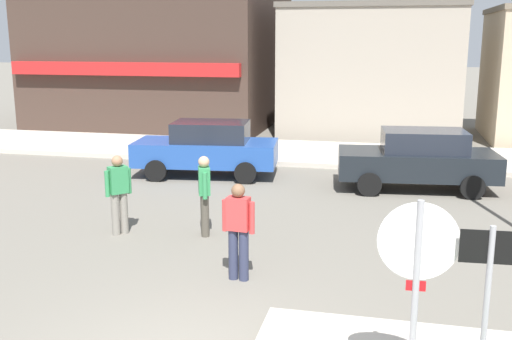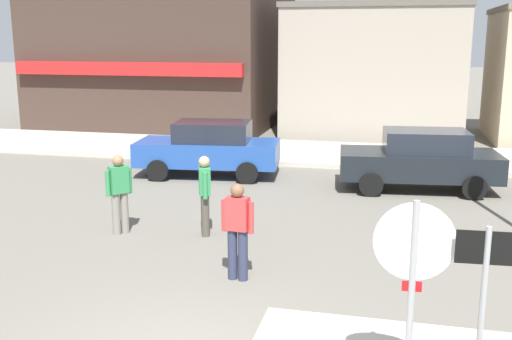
{
  "view_description": "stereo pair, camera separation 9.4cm",
  "coord_description": "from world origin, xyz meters",
  "px_view_note": "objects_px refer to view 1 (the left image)",
  "views": [
    {
      "loc": [
        2.29,
        -5.92,
        3.87
      ],
      "look_at": [
        -0.09,
        4.5,
        1.5
      ],
      "focal_mm": 42.0,
      "sensor_mm": 36.0,
      "label": 1
    },
    {
      "loc": [
        2.38,
        -5.9,
        3.87
      ],
      "look_at": [
        -0.09,
        4.5,
        1.5
      ],
      "focal_mm": 42.0,
      "sensor_mm": 36.0,
      "label": 2
    }
  ],
  "objects_px": {
    "stop_sign": "(417,274)",
    "one_way_sign": "(487,300)",
    "parked_car_nearest": "(207,148)",
    "pedestrian_kerb_side": "(204,193)",
    "pedestrian_crossing_near": "(119,192)",
    "pedestrian_crossing_far": "(238,229)",
    "parked_car_second": "(418,159)"
  },
  "relations": [
    {
      "from": "pedestrian_crossing_far",
      "to": "pedestrian_kerb_side",
      "type": "distance_m",
      "value": 2.37
    },
    {
      "from": "one_way_sign",
      "to": "pedestrian_kerb_side",
      "type": "height_order",
      "value": "one_way_sign"
    },
    {
      "from": "parked_car_nearest",
      "to": "pedestrian_kerb_side",
      "type": "distance_m",
      "value": 5.3
    },
    {
      "from": "pedestrian_crossing_near",
      "to": "pedestrian_kerb_side",
      "type": "xyz_separation_m",
      "value": [
        1.69,
        0.31,
        0.0
      ]
    },
    {
      "from": "stop_sign",
      "to": "pedestrian_crossing_near",
      "type": "relative_size",
      "value": 1.43
    },
    {
      "from": "stop_sign",
      "to": "pedestrian_crossing_near",
      "type": "distance_m",
      "value": 7.29
    },
    {
      "from": "pedestrian_crossing_near",
      "to": "one_way_sign",
      "type": "bearing_deg",
      "value": -37.32
    },
    {
      "from": "stop_sign",
      "to": "parked_car_second",
      "type": "relative_size",
      "value": 0.55
    },
    {
      "from": "parked_car_second",
      "to": "pedestrian_crossing_near",
      "type": "bearing_deg",
      "value": -139.46
    },
    {
      "from": "stop_sign",
      "to": "one_way_sign",
      "type": "relative_size",
      "value": 1.1
    },
    {
      "from": "pedestrian_crossing_near",
      "to": "pedestrian_crossing_far",
      "type": "relative_size",
      "value": 1.0
    },
    {
      "from": "parked_car_nearest",
      "to": "parked_car_second",
      "type": "bearing_deg",
      "value": -2.94
    },
    {
      "from": "pedestrian_kerb_side",
      "to": "pedestrian_crossing_far",
      "type": "bearing_deg",
      "value": -59.09
    },
    {
      "from": "parked_car_second",
      "to": "parked_car_nearest",
      "type": "bearing_deg",
      "value": 177.06
    },
    {
      "from": "parked_car_nearest",
      "to": "parked_car_second",
      "type": "distance_m",
      "value": 5.8
    },
    {
      "from": "parked_car_nearest",
      "to": "parked_car_second",
      "type": "height_order",
      "value": "same"
    },
    {
      "from": "parked_car_second",
      "to": "pedestrian_crossing_far",
      "type": "distance_m",
      "value": 7.46
    },
    {
      "from": "stop_sign",
      "to": "pedestrian_crossing_far",
      "type": "height_order",
      "value": "stop_sign"
    },
    {
      "from": "parked_car_nearest",
      "to": "pedestrian_crossing_near",
      "type": "distance_m",
      "value": 5.39
    },
    {
      "from": "parked_car_second",
      "to": "pedestrian_crossing_far",
      "type": "height_order",
      "value": "pedestrian_crossing_far"
    },
    {
      "from": "pedestrian_crossing_near",
      "to": "pedestrian_crossing_far",
      "type": "height_order",
      "value": "same"
    },
    {
      "from": "parked_car_second",
      "to": "pedestrian_crossing_near",
      "type": "height_order",
      "value": "pedestrian_crossing_near"
    },
    {
      "from": "one_way_sign",
      "to": "pedestrian_kerb_side",
      "type": "relative_size",
      "value": 1.3
    },
    {
      "from": "stop_sign",
      "to": "one_way_sign",
      "type": "xyz_separation_m",
      "value": [
        0.68,
        -0.05,
        -0.19
      ]
    },
    {
      "from": "one_way_sign",
      "to": "pedestrian_crossing_near",
      "type": "relative_size",
      "value": 1.3
    },
    {
      "from": "parked_car_second",
      "to": "pedestrian_crossing_near",
      "type": "xyz_separation_m",
      "value": [
        -5.95,
        -5.09,
        0.06
      ]
    },
    {
      "from": "stop_sign",
      "to": "pedestrian_crossing_far",
      "type": "xyz_separation_m",
      "value": [
        -2.64,
        2.97,
        -0.65
      ]
    },
    {
      "from": "parked_car_second",
      "to": "one_way_sign",
      "type": "bearing_deg",
      "value": -88.39
    },
    {
      "from": "pedestrian_crossing_far",
      "to": "pedestrian_kerb_side",
      "type": "relative_size",
      "value": 1.0
    },
    {
      "from": "pedestrian_kerb_side",
      "to": "pedestrian_crossing_near",
      "type": "bearing_deg",
      "value": -169.58
    },
    {
      "from": "pedestrian_kerb_side",
      "to": "parked_car_second",
      "type": "bearing_deg",
      "value": 48.25
    },
    {
      "from": "stop_sign",
      "to": "parked_car_second",
      "type": "distance_m",
      "value": 9.81
    }
  ]
}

